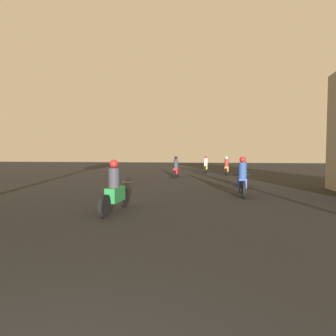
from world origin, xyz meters
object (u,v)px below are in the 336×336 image
Objects in this scene: motorcycle_orange at (226,167)px; motorcycle_yellow at (206,166)px; motorcycle_black at (243,175)px; motorcycle_green at (115,191)px; motorcycle_blue at (242,180)px; motorcycle_red at (176,169)px.

motorcycle_orange is 0.97× the size of motorcycle_yellow.
motorcycle_yellow reaches higher than motorcycle_black.
motorcycle_green is 17.88m from motorcycle_yellow.
motorcycle_green is 15.79m from motorcycle_orange.
motorcycle_orange is (3.58, 15.38, 0.02)m from motorcycle_green.
motorcycle_green is at bearing -133.04° from motorcycle_blue.
motorcycle_orange is (-0.27, 11.53, -0.01)m from motorcycle_blue.
motorcycle_green is 1.10× the size of motorcycle_red.
motorcycle_black is at bearing 86.44° from motorcycle_blue.
motorcycle_yellow reaches higher than motorcycle_green.
motorcycle_black is at bearing -53.98° from motorcycle_red.
motorcycle_yellow reaches higher than motorcycle_orange.
motorcycle_green is 1.04× the size of motorcycle_yellow.
motorcycle_yellow is at bearing 120.55° from motorcycle_orange.
motorcycle_black is at bearing -78.73° from motorcycle_yellow.
motorcycle_red is at bearing 118.39° from motorcycle_blue.
motorcycle_red is (-0.14, 11.90, 0.03)m from motorcycle_green.
motorcycle_red is at bearing 88.98° from motorcycle_green.
motorcycle_blue reaches higher than motorcycle_black.
motorcycle_yellow reaches higher than motorcycle_red.
motorcycle_black reaches higher than motorcycle_green.
motorcycle_yellow is at bearing 100.62° from motorcycle_blue.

